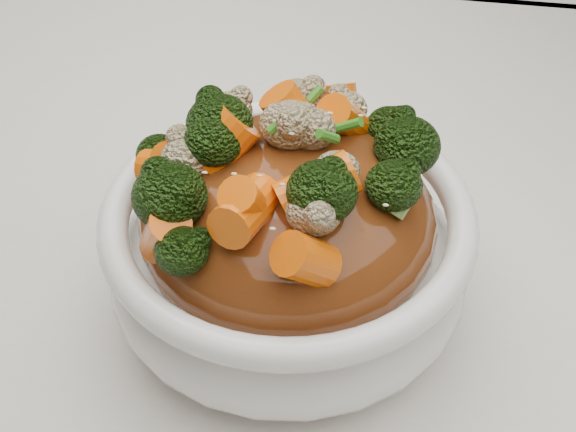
# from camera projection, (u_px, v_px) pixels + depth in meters

# --- Properties ---
(tablecloth) EXTENTS (1.20, 0.80, 0.04)m
(tablecloth) POSITION_uv_depth(u_px,v_px,m) (358.00, 307.00, 0.52)
(tablecloth) COLOR silver
(tablecloth) RESTS_ON dining_table
(bowl) EXTENTS (0.26, 0.26, 0.08)m
(bowl) POSITION_uv_depth(u_px,v_px,m) (288.00, 255.00, 0.47)
(bowl) COLOR white
(bowl) RESTS_ON tablecloth
(sauce_base) EXTENTS (0.21, 0.21, 0.09)m
(sauce_base) POSITION_uv_depth(u_px,v_px,m) (288.00, 220.00, 0.45)
(sauce_base) COLOR #5F2C10
(sauce_base) RESTS_ON bowl
(carrots) EXTENTS (0.21, 0.21, 0.05)m
(carrots) POSITION_uv_depth(u_px,v_px,m) (288.00, 134.00, 0.41)
(carrots) COLOR #EF6107
(carrots) RESTS_ON sauce_base
(broccoli) EXTENTS (0.21, 0.21, 0.04)m
(broccoli) POSITION_uv_depth(u_px,v_px,m) (288.00, 135.00, 0.41)
(broccoli) COLOR black
(broccoli) RESTS_ON sauce_base
(cauliflower) EXTENTS (0.21, 0.21, 0.04)m
(cauliflower) POSITION_uv_depth(u_px,v_px,m) (288.00, 138.00, 0.41)
(cauliflower) COLOR tan
(cauliflower) RESTS_ON sauce_base
(scallions) EXTENTS (0.16, 0.16, 0.02)m
(scallions) POSITION_uv_depth(u_px,v_px,m) (288.00, 132.00, 0.41)
(scallions) COLOR #2F7A1C
(scallions) RESTS_ON sauce_base
(sesame_seeds) EXTENTS (0.19, 0.19, 0.01)m
(sesame_seeds) POSITION_uv_depth(u_px,v_px,m) (288.00, 132.00, 0.41)
(sesame_seeds) COLOR beige
(sesame_seeds) RESTS_ON sauce_base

